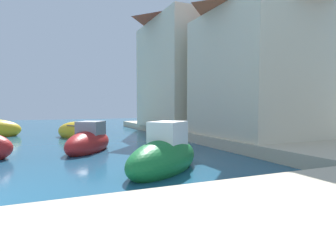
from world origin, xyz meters
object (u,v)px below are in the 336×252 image
(moored_boat_2, at_px, (79,132))
(moored_boat_5, at_px, (164,157))
(moored_boat_7, at_px, (89,142))
(quayside_tree, at_px, (251,76))
(waterfront_building_annex, at_px, (191,67))
(waterfront_building_main, at_px, (262,65))

(moored_boat_2, relative_size, moored_boat_5, 1.10)
(moored_boat_7, height_order, quayside_tree, quayside_tree)
(moored_boat_2, bearing_deg, quayside_tree, -154.26)
(quayside_tree, bearing_deg, waterfront_building_annex, 92.25)
(moored_boat_2, distance_m, moored_boat_7, 5.89)
(moored_boat_2, relative_size, waterfront_building_main, 0.58)
(moored_boat_5, xyz_separation_m, waterfront_building_main, (7.12, 3.76, 3.76))
(moored_boat_5, height_order, quayside_tree, quayside_tree)
(moored_boat_7, height_order, waterfront_building_annex, waterfront_building_annex)
(moored_boat_5, bearing_deg, waterfront_building_main, 167.09)
(waterfront_building_main, bearing_deg, waterfront_building_annex, 90.00)
(moored_boat_7, bearing_deg, quayside_tree, 121.05)
(moored_boat_2, height_order, waterfront_building_main, waterfront_building_main)
(moored_boat_2, bearing_deg, moored_boat_5, 157.54)
(moored_boat_7, bearing_deg, moored_boat_2, -149.88)
(quayside_tree, bearing_deg, moored_boat_5, -146.30)
(waterfront_building_main, distance_m, waterfront_building_annex, 7.91)
(moored_boat_2, height_order, quayside_tree, quayside_tree)
(waterfront_building_annex, height_order, quayside_tree, waterfront_building_annex)
(moored_boat_2, bearing_deg, waterfront_building_main, -159.94)
(moored_boat_7, relative_size, quayside_tree, 0.80)
(waterfront_building_main, bearing_deg, moored_boat_2, 139.67)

